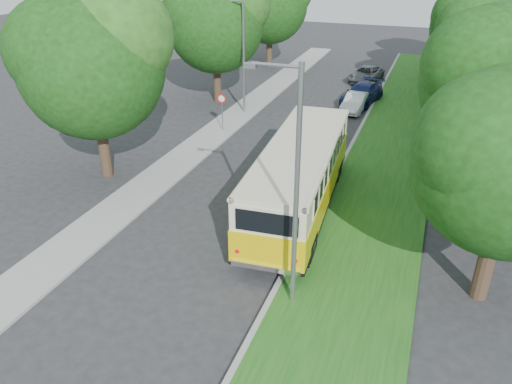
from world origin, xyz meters
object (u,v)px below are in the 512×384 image
(car_white, at_px, (355,102))
(car_grey, at_px, (366,74))
(vintage_bus, at_px, (299,178))
(car_silver, at_px, (315,127))
(lamppost_far, at_px, (242,53))
(car_blue, at_px, (362,94))
(lamppost_near, at_px, (294,185))

(car_white, relative_size, car_grey, 0.85)
(vintage_bus, xyz_separation_m, car_grey, (-0.79, 24.11, -1.01))
(car_white, bearing_deg, vintage_bus, -85.19)
(car_white, bearing_deg, car_silver, -99.15)
(lamppost_far, relative_size, car_white, 1.98)
(car_blue, distance_m, car_grey, 6.61)
(car_white, bearing_deg, lamppost_near, -81.63)
(lamppost_far, height_order, car_grey, lamppost_far)
(lamppost_near, xyz_separation_m, lamppost_far, (-8.91, 18.50, -0.25))
(car_silver, distance_m, car_white, 6.13)
(lamppost_far, distance_m, car_silver, 7.40)
(car_blue, relative_size, car_grey, 1.10)
(lamppost_near, distance_m, car_blue, 23.99)
(lamppost_far, bearing_deg, car_blue, 34.84)
(lamppost_near, xyz_separation_m, car_white, (-1.63, 21.65, -3.75))
(lamppost_far, distance_m, car_grey, 13.95)
(vintage_bus, distance_m, car_grey, 24.14)
(lamppost_near, height_order, vintage_bus, lamppost_near)
(lamppost_near, xyz_separation_m, car_grey, (-2.22, 30.23, -3.75))
(lamppost_near, relative_size, car_blue, 1.63)
(car_silver, bearing_deg, car_blue, 75.67)
(lamppost_far, height_order, car_silver, lamppost_far)
(car_grey, bearing_deg, car_blue, -73.35)
(vintage_bus, xyz_separation_m, car_white, (-0.20, 15.53, -1.01))
(car_silver, bearing_deg, lamppost_near, -82.42)
(car_white, distance_m, car_grey, 8.60)
(vintage_bus, bearing_deg, car_silver, 95.77)
(car_blue, bearing_deg, car_silver, -89.21)
(car_blue, bearing_deg, car_white, -82.36)
(vintage_bus, relative_size, car_grey, 2.47)
(vintage_bus, xyz_separation_m, car_blue, (-0.06, 17.54, -0.92))
(car_blue, bearing_deg, vintage_bus, -78.06)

